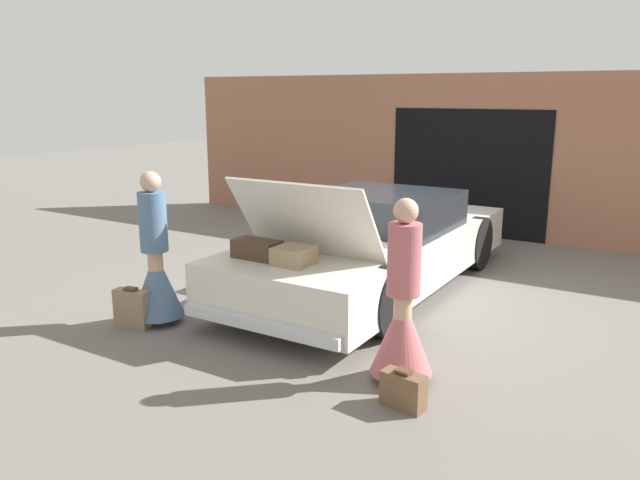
{
  "coord_description": "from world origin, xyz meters",
  "views": [
    {
      "loc": [
        3.48,
        -7.03,
        2.48
      ],
      "look_at": [
        0.0,
        -1.35,
        0.89
      ],
      "focal_mm": 35.0,
      "sensor_mm": 36.0,
      "label": 1
    }
  ],
  "objects_px": {
    "person_left": "(156,270)",
    "suitcase_beside_left_person": "(132,308)",
    "person_right": "(402,317)",
    "suitcase_beside_right_person": "(403,390)",
    "car": "(375,245)"
  },
  "relations": [
    {
      "from": "car",
      "to": "suitcase_beside_left_person",
      "type": "relative_size",
      "value": 11.23
    },
    {
      "from": "car",
      "to": "person_right",
      "type": "distance_m",
      "value": 2.76
    },
    {
      "from": "person_left",
      "to": "suitcase_beside_left_person",
      "type": "distance_m",
      "value": 0.48
    },
    {
      "from": "person_left",
      "to": "suitcase_beside_left_person",
      "type": "bearing_deg",
      "value": -26.38
    },
    {
      "from": "person_right",
      "to": "suitcase_beside_right_person",
      "type": "height_order",
      "value": "person_right"
    },
    {
      "from": "car",
      "to": "suitcase_beside_left_person",
      "type": "xyz_separation_m",
      "value": [
        -1.57,
        -2.69,
        -0.34
      ]
    },
    {
      "from": "person_right",
      "to": "suitcase_beside_left_person",
      "type": "relative_size",
      "value": 3.66
    },
    {
      "from": "car",
      "to": "suitcase_beside_right_person",
      "type": "distance_m",
      "value": 3.28
    },
    {
      "from": "suitcase_beside_left_person",
      "to": "person_left",
      "type": "bearing_deg",
      "value": 62.09
    },
    {
      "from": "person_right",
      "to": "person_left",
      "type": "bearing_deg",
      "value": 86.83
    },
    {
      "from": "person_left",
      "to": "person_right",
      "type": "height_order",
      "value": "person_left"
    },
    {
      "from": "person_right",
      "to": "suitcase_beside_left_person",
      "type": "xyz_separation_m",
      "value": [
        -3.01,
        -0.33,
        -0.38
      ]
    },
    {
      "from": "person_left",
      "to": "suitcase_beside_right_person",
      "type": "height_order",
      "value": "person_left"
    },
    {
      "from": "person_left",
      "to": "car",
      "type": "bearing_deg",
      "value": 151.03
    },
    {
      "from": "car",
      "to": "suitcase_beside_left_person",
      "type": "height_order",
      "value": "car"
    }
  ]
}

